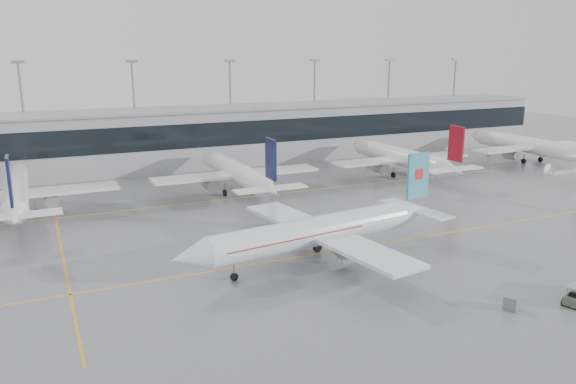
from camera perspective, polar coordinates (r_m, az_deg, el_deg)
name	(u,v)px	position (r m, az deg, el deg)	size (l,w,h in m)	color
ground	(328,252)	(69.95, 4.13, -6.13)	(320.00, 320.00, 0.00)	slate
taxi_line_main	(328,252)	(69.95, 4.13, -6.13)	(120.00, 0.25, 0.01)	#F2AC16
taxi_line_north	(244,197)	(96.13, -4.48, -0.55)	(120.00, 0.25, 0.01)	#F2AC16
taxi_line_cross	(61,249)	(76.34, -22.04, -5.41)	(0.25, 60.00, 0.01)	#F2AC16
terminal	(193,138)	(124.95, -9.66, 5.45)	(180.00, 15.00, 12.00)	#9C9C9F
terminal_glass	(202,135)	(117.54, -8.72, 5.71)	(180.00, 0.20, 5.00)	black
terminal_roof	(191,109)	(124.22, -9.78, 8.28)	(182.00, 16.00, 0.40)	gray
light_masts	(184,102)	(129.90, -10.50, 9.00)	(156.40, 1.00, 22.60)	gray
air_canada_jet	(322,231)	(66.25, 3.49, -3.95)	(36.55, 29.47, 11.48)	white
parked_jet_b	(16,192)	(93.42, -25.94, -0.02)	(29.64, 36.96, 11.72)	white
parked_jet_c	(236,172)	(98.68, -5.27, 2.02)	(29.64, 36.96, 11.72)	white
parked_jet_d	(401,157)	(114.87, 11.44, 3.49)	(29.64, 36.96, 11.72)	white
parked_jet_e	(529,146)	(138.22, 23.32, 4.35)	(29.64, 36.96, 11.72)	white
baggage_tug	(575,298)	(62.37, 27.11, -9.60)	(3.93, 2.32, 1.88)	#434A3C
gse_unit	(511,303)	(58.90, 21.74, -10.40)	(1.33, 1.24, 1.33)	slate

